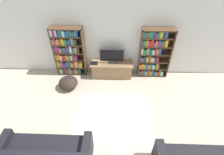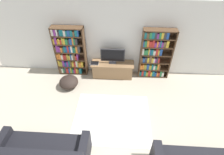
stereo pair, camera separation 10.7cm
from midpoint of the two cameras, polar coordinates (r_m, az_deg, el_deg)
wall_back at (r=5.97m, az=0.08°, el=12.33°), size 8.80×0.06×2.60m
bookshelf_left at (r=6.25m, az=-14.50°, el=8.07°), size 1.05×0.30×1.79m
bookshelf_right at (r=6.12m, az=12.82°, el=7.67°), size 1.05×0.30×1.79m
tv_stand at (r=6.26m, az=-0.53°, el=2.65°), size 1.48×0.51×0.55m
television at (r=5.95m, az=-0.56°, el=7.10°), size 0.82×0.16×0.54m
laptop at (r=6.09m, az=-6.43°, el=4.57°), size 0.29×0.23×0.03m
area_rug at (r=5.09m, az=-0.40°, el=-13.00°), size 2.14×1.77×0.02m
beanbag_ottoman at (r=6.01m, az=-14.58°, el=-1.71°), size 0.63×0.63×0.39m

